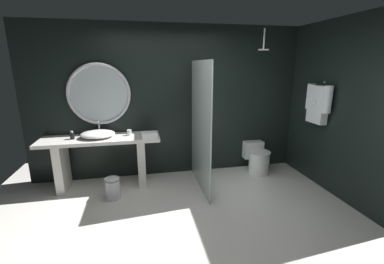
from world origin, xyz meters
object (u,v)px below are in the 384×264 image
object	(u,v)px
rain_shower_head	(263,47)
folded_hand_towel	(149,135)
soap_dispenser	(72,136)
tumbler_cup	(129,132)
hanging_bathrobe	(318,102)
toilet	(257,158)
round_wall_mirror	(99,94)
waste_bin	(113,188)
vessel_sink	(98,134)

from	to	relation	value
rain_shower_head	folded_hand_towel	size ratio (longest dim) A/B	1.41
rain_shower_head	soap_dispenser	bearing A→B (deg)	179.18
tumbler_cup	rain_shower_head	world-z (taller)	rain_shower_head
soap_dispenser	hanging_bathrobe	size ratio (longest dim) A/B	0.20
rain_shower_head	toilet	distance (m)	1.96
soap_dispenser	round_wall_mirror	bearing A→B (deg)	33.67
rain_shower_head	waste_bin	xyz separation A→B (m)	(-2.47, -0.43, -2.04)
soap_dispenser	toilet	world-z (taller)	soap_dispenser
rain_shower_head	toilet	bearing A→B (deg)	51.22
round_wall_mirror	soap_dispenser	bearing A→B (deg)	-146.33
vessel_sink	hanging_bathrobe	world-z (taller)	hanging_bathrobe
rain_shower_head	toilet	xyz separation A→B (m)	(0.06, 0.08, -1.95)
toilet	hanging_bathrobe	bearing A→B (deg)	-41.03
vessel_sink	waste_bin	world-z (taller)	vessel_sink
rain_shower_head	waste_bin	bearing A→B (deg)	-170.05
hanging_bathrobe	toilet	distance (m)	1.42
waste_bin	folded_hand_towel	world-z (taller)	folded_hand_towel
folded_hand_towel	vessel_sink	bearing A→B (deg)	166.64
round_wall_mirror	folded_hand_towel	world-z (taller)	round_wall_mirror
vessel_sink	round_wall_mirror	size ratio (longest dim) A/B	0.53
vessel_sink	round_wall_mirror	bearing A→B (deg)	81.69
soap_dispenser	round_wall_mirror	world-z (taller)	round_wall_mirror
vessel_sink	soap_dispenser	size ratio (longest dim) A/B	4.12
round_wall_mirror	folded_hand_towel	xyz separation A→B (m)	(0.76, -0.45, -0.61)
tumbler_cup	folded_hand_towel	world-z (taller)	tumbler_cup
soap_dispenser	hanging_bathrobe	world-z (taller)	hanging_bathrobe
round_wall_mirror	folded_hand_towel	size ratio (longest dim) A/B	4.17
soap_dispenser	vessel_sink	bearing A→B (deg)	1.96
hanging_bathrobe	toilet	world-z (taller)	hanging_bathrobe
soap_dispenser	rain_shower_head	xyz separation A→B (m)	(3.07, -0.04, 1.33)
soap_dispenser	toilet	xyz separation A→B (m)	(3.13, 0.03, -0.62)
waste_bin	folded_hand_towel	bearing A→B (deg)	27.53
toilet	waste_bin	world-z (taller)	toilet
rain_shower_head	hanging_bathrobe	world-z (taller)	rain_shower_head
tumbler_cup	rain_shower_head	distance (m)	2.59
tumbler_cup	hanging_bathrobe	bearing A→B (deg)	-11.71
hanging_bathrobe	folded_hand_towel	distance (m)	2.71
round_wall_mirror	hanging_bathrobe	bearing A→B (deg)	-13.76
vessel_sink	rain_shower_head	distance (m)	3.00
hanging_bathrobe	toilet	xyz separation A→B (m)	(-0.68, 0.59, -1.10)
soap_dispenser	rain_shower_head	bearing A→B (deg)	-0.82
round_wall_mirror	rain_shower_head	bearing A→B (deg)	-6.84
rain_shower_head	folded_hand_towel	xyz separation A→B (m)	(-1.89, -0.13, -1.34)
waste_bin	round_wall_mirror	bearing A→B (deg)	103.51
round_wall_mirror	vessel_sink	bearing A→B (deg)	-98.31
tumbler_cup	round_wall_mirror	distance (m)	0.78
folded_hand_towel	round_wall_mirror	bearing A→B (deg)	149.26
vessel_sink	soap_dispenser	world-z (taller)	vessel_sink
vessel_sink	folded_hand_towel	world-z (taller)	vessel_sink
waste_bin	rain_shower_head	bearing A→B (deg)	9.95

